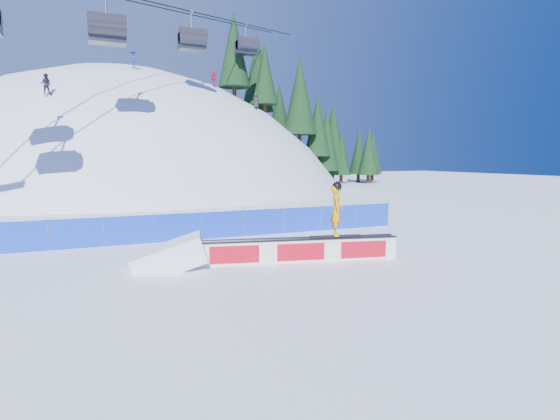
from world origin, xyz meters
name	(u,v)px	position (x,y,z in m)	size (l,w,h in m)	color
ground	(203,264)	(0.00, 0.00, 0.00)	(160.00, 160.00, 0.00)	white
snow_hill	(130,329)	(0.00, 42.00, -18.00)	(64.00, 64.00, 64.00)	white
treeline	(301,115)	(23.81, 41.55, 9.48)	(23.37, 12.15, 20.90)	#342115
safety_fence	(179,227)	(0.00, 4.50, 0.60)	(22.05, 0.05, 1.30)	blue
chairlift	(181,11)	(4.74, 27.49, 16.89)	(40.80, 41.70, 22.00)	gray
rail_box	(299,250)	(3.16, -0.96, 0.41)	(6.91, 1.98, 0.84)	white
snow_ramp	(171,267)	(-1.09, -0.02, 0.00)	(2.30, 1.53, 0.86)	white
snowboarder	(337,210)	(4.45, -1.25, 1.78)	(1.87, 0.77, 1.92)	black
distant_skiers	(162,78)	(3.23, 30.04, 11.22)	(20.32, 8.22, 5.56)	black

